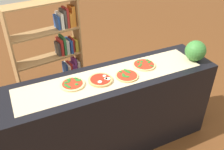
{
  "coord_description": "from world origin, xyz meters",
  "views": [
    {
      "loc": [
        -0.85,
        -1.79,
        2.25
      ],
      "look_at": [
        0.0,
        0.0,
        0.97
      ],
      "focal_mm": 38.9,
      "sensor_mm": 36.0,
      "label": 1
    }
  ],
  "objects_px": {
    "pizza_spinach_2": "(127,76)",
    "pizza_mozzarella_1": "(101,80)",
    "watermelon": "(195,51)",
    "bookshelf": "(58,58)",
    "pizza_spinach_3": "(144,65)",
    "pizza_spinach_0": "(72,84)"
  },
  "relations": [
    {
      "from": "pizza_spinach_2",
      "to": "pizza_mozzarella_1",
      "type": "bearing_deg",
      "value": 170.9
    },
    {
      "from": "watermelon",
      "to": "bookshelf",
      "type": "xyz_separation_m",
      "value": [
        -1.23,
        1.16,
        -0.37
      ]
    },
    {
      "from": "pizza_spinach_3",
      "to": "watermelon",
      "type": "height_order",
      "value": "watermelon"
    },
    {
      "from": "pizza_mozzarella_1",
      "to": "pizza_spinach_3",
      "type": "relative_size",
      "value": 0.97
    },
    {
      "from": "pizza_spinach_2",
      "to": "pizza_spinach_3",
      "type": "height_order",
      "value": "pizza_spinach_3"
    },
    {
      "from": "watermelon",
      "to": "bookshelf",
      "type": "relative_size",
      "value": 0.15
    },
    {
      "from": "pizza_spinach_0",
      "to": "pizza_mozzarella_1",
      "type": "distance_m",
      "value": 0.27
    },
    {
      "from": "pizza_spinach_0",
      "to": "watermelon",
      "type": "bearing_deg",
      "value": -4.76
    },
    {
      "from": "watermelon",
      "to": "bookshelf",
      "type": "height_order",
      "value": "bookshelf"
    },
    {
      "from": "pizza_spinach_0",
      "to": "pizza_spinach_3",
      "type": "xyz_separation_m",
      "value": [
        0.79,
        0.01,
        -0.0
      ]
    },
    {
      "from": "pizza_spinach_3",
      "to": "pizza_spinach_0",
      "type": "bearing_deg",
      "value": -179.0
    },
    {
      "from": "pizza_mozzarella_1",
      "to": "pizza_spinach_0",
      "type": "bearing_deg",
      "value": 169.26
    },
    {
      "from": "pizza_mozzarella_1",
      "to": "bookshelf",
      "type": "height_order",
      "value": "bookshelf"
    },
    {
      "from": "pizza_mozzarella_1",
      "to": "pizza_spinach_3",
      "type": "xyz_separation_m",
      "value": [
        0.52,
        0.06,
        -0.0
      ]
    },
    {
      "from": "pizza_spinach_2",
      "to": "pizza_spinach_3",
      "type": "relative_size",
      "value": 0.94
    },
    {
      "from": "pizza_spinach_2",
      "to": "bookshelf",
      "type": "xyz_separation_m",
      "value": [
        -0.41,
        1.14,
        -0.27
      ]
    },
    {
      "from": "pizza_spinach_0",
      "to": "watermelon",
      "type": "xyz_separation_m",
      "value": [
        1.34,
        -0.11,
        0.1
      ]
    },
    {
      "from": "pizza_spinach_0",
      "to": "pizza_spinach_2",
      "type": "distance_m",
      "value": 0.53
    },
    {
      "from": "bookshelf",
      "to": "pizza_mozzarella_1",
      "type": "bearing_deg",
      "value": -82.1
    },
    {
      "from": "pizza_spinach_2",
      "to": "watermelon",
      "type": "xyz_separation_m",
      "value": [
        0.82,
        -0.02,
        0.1
      ]
    },
    {
      "from": "pizza_spinach_2",
      "to": "watermelon",
      "type": "bearing_deg",
      "value": -1.43
    },
    {
      "from": "pizza_spinach_0",
      "to": "pizza_spinach_2",
      "type": "height_order",
      "value": "pizza_spinach_0"
    }
  ]
}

